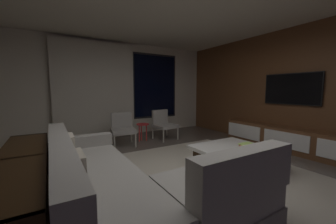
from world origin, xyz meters
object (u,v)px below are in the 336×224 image
at_px(sectional_couch, 126,186).
at_px(accent_chair_near_window, 163,123).
at_px(coffee_table, 235,158).
at_px(media_console, 293,141).
at_px(mounted_tv, 291,89).
at_px(book_stack_on_coffee_table, 248,146).
at_px(accent_chair_by_curtain, 123,127).
at_px(console_table_behind_couch, 23,193).
at_px(side_stool, 143,127).

xyz_separation_m(sectional_couch, accent_chair_near_window, (1.98, 2.68, 0.14)).
distance_m(coffee_table, media_console, 1.79).
bearing_deg(mounted_tv, book_stack_on_coffee_table, -170.66).
xyz_separation_m(accent_chair_by_curtain, media_console, (2.92, -2.45, -0.18)).
height_order(sectional_couch, coffee_table, sectional_couch).
distance_m(accent_chair_near_window, console_table_behind_couch, 3.86).
bearing_deg(media_console, mounted_tv, 47.63).
bearing_deg(accent_chair_near_window, accent_chair_by_curtain, -178.05).
relative_size(book_stack_on_coffee_table, mounted_tv, 0.26).
xyz_separation_m(side_stool, mounted_tv, (2.55, -2.31, 0.98)).
relative_size(book_stack_on_coffee_table, console_table_behind_couch, 0.15).
height_order(book_stack_on_coffee_table, accent_chair_near_window, accent_chair_near_window).
bearing_deg(book_stack_on_coffee_table, accent_chair_by_curtain, 117.63).
distance_m(sectional_couch, console_table_behind_couch, 0.93).
bearing_deg(coffee_table, accent_chair_near_window, 89.53).
distance_m(media_console, mounted_tv, 1.13).
bearing_deg(accent_chair_near_window, media_console, -54.55).
relative_size(coffee_table, side_stool, 2.52).
height_order(accent_chair_near_window, side_stool, accent_chair_near_window).
bearing_deg(sectional_couch, media_console, 2.99).
bearing_deg(mounted_tv, accent_chair_near_window, 130.46).
height_order(coffee_table, side_stool, side_stool).
relative_size(book_stack_on_coffee_table, media_console, 0.10).
bearing_deg(sectional_couch, coffee_table, 5.95).
bearing_deg(mounted_tv, side_stool, 137.83).
xyz_separation_m(coffee_table, media_console, (1.79, -0.01, 0.06)).
bearing_deg(media_console, accent_chair_near_window, 125.45).
bearing_deg(sectional_couch, side_stool, 62.96).
xyz_separation_m(sectional_couch, mounted_tv, (3.93, 0.39, 1.06)).
bearing_deg(console_table_behind_couch, coffee_table, 1.51).
bearing_deg(coffee_table, book_stack_on_coffee_table, -27.52).
distance_m(accent_chair_by_curtain, media_console, 3.82).
bearing_deg(coffee_table, media_console, -0.27).
relative_size(side_stool, media_console, 0.15).
height_order(coffee_table, media_console, media_console).
bearing_deg(side_stool, console_table_behind_couch, -131.67).
bearing_deg(mounted_tv, coffee_table, -174.49).
distance_m(coffee_table, side_stool, 2.57).
distance_m(sectional_couch, accent_chair_by_curtain, 2.77).
bearing_deg(console_table_behind_couch, media_console, 0.83).
xyz_separation_m(accent_chair_near_window, accent_chair_by_curtain, (-1.15, -0.04, 0.00)).
relative_size(coffee_table, accent_chair_near_window, 1.49).
relative_size(accent_chair_by_curtain, mounted_tv, 0.65).
bearing_deg(book_stack_on_coffee_table, mounted_tv, 9.34).
xyz_separation_m(sectional_couch, coffee_table, (1.96, 0.20, -0.10)).
relative_size(coffee_table, book_stack_on_coffee_table, 3.80).
xyz_separation_m(sectional_couch, book_stack_on_coffee_table, (2.16, 0.10, 0.10)).
bearing_deg(sectional_couch, accent_chair_by_curtain, 72.60).
height_order(accent_chair_by_curtain, mounted_tv, mounted_tv).
distance_m(accent_chair_by_curtain, mounted_tv, 3.94).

